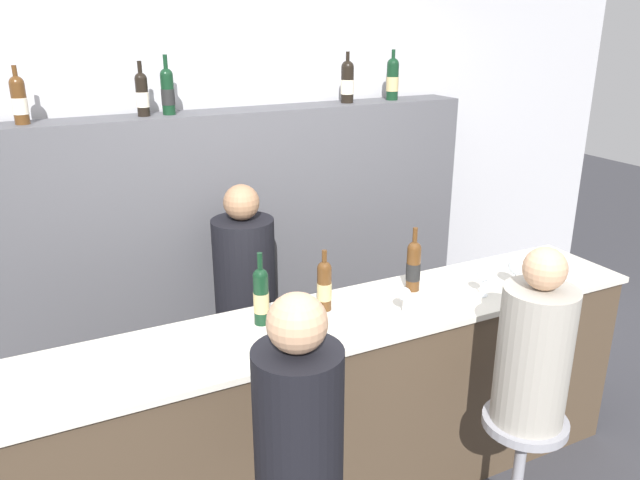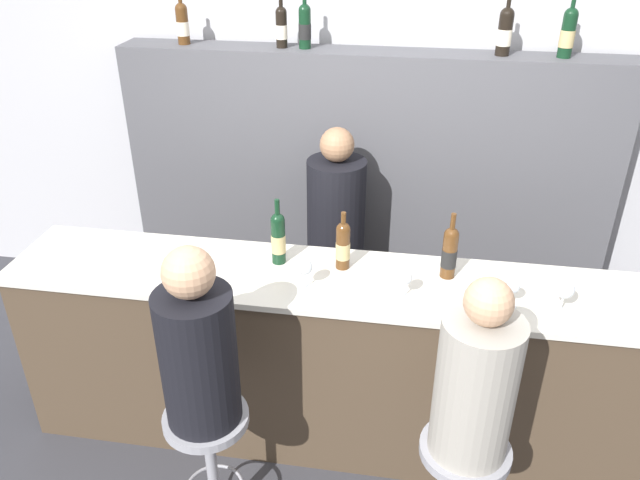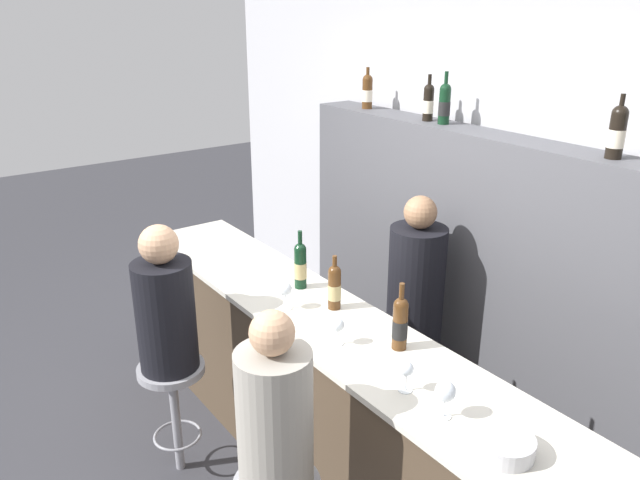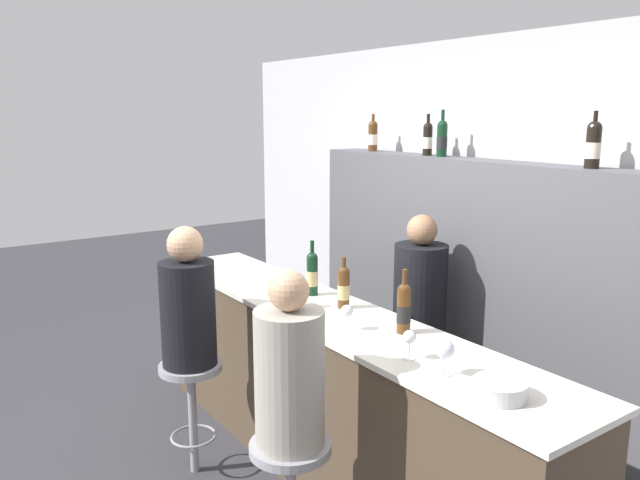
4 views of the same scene
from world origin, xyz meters
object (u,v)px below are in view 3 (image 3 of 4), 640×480
(guest_seated_left, at_px, (165,308))
(wine_bottle_counter_1, at_px, (334,286))
(wine_bottle_counter_0, at_px, (300,265))
(bartender, at_px, (414,317))
(wine_glass_3, at_px, (445,392))
(wine_bottle_backbar_0, at_px, (367,91))
(guest_seated_right, at_px, (275,413))
(wine_bottle_backbar_3, at_px, (617,132))
(wine_bottle_counter_2, at_px, (400,323))
(wine_bottle_backbar_2, at_px, (445,103))
(wine_glass_1, at_px, (338,326))
(metal_bowl, at_px, (505,446))
(wine_glass_0, at_px, (285,290))
(bar_stool_left, at_px, (173,390))
(wine_bottle_backbar_1, at_px, (428,102))
(wine_glass_2, at_px, (406,370))

(guest_seated_left, bearing_deg, wine_bottle_counter_1, 57.23)
(wine_bottle_counter_0, relative_size, bartender, 0.23)
(wine_bottle_counter_0, bearing_deg, wine_glass_3, -9.20)
(wine_bottle_backbar_0, relative_size, guest_seated_right, 0.37)
(wine_bottle_backbar_3, bearing_deg, wine_bottle_backbar_0, 180.00)
(wine_bottle_counter_2, bearing_deg, wine_glass_3, -23.55)
(wine_bottle_backbar_2, bearing_deg, wine_glass_1, -62.93)
(wine_bottle_counter_0, relative_size, wine_bottle_counter_1, 1.14)
(wine_bottle_counter_1, height_order, bartender, bartender)
(metal_bowl, bearing_deg, wine_glass_3, -175.99)
(wine_bottle_backbar_2, xyz_separation_m, guest_seated_right, (0.98, -1.88, -0.91))
(wine_glass_0, relative_size, guest_seated_left, 0.18)
(guest_seated_left, bearing_deg, wine_bottle_backbar_3, 57.01)
(wine_bottle_counter_1, distance_m, guest_seated_left, 0.89)
(wine_bottle_counter_1, xyz_separation_m, wine_glass_0, (-0.14, -0.21, -0.02))
(wine_bottle_counter_1, relative_size, guest_seated_right, 0.38)
(wine_glass_0, bearing_deg, guest_seated_left, -122.05)
(bar_stool_left, bearing_deg, bartender, 76.81)
(wine_glass_3, distance_m, bartender, 1.53)
(wine_bottle_counter_0, distance_m, wine_glass_0, 0.27)
(wine_glass_3, height_order, guest_seated_left, guest_seated_left)
(wine_bottle_backbar_1, bearing_deg, bartender, -46.31)
(guest_seated_right, bearing_deg, wine_glass_0, 144.36)
(wine_bottle_counter_0, height_order, wine_bottle_backbar_2, wine_bottle_backbar_2)
(wine_glass_1, bearing_deg, bartender, 114.92)
(guest_seated_left, xyz_separation_m, guest_seated_right, (1.07, -0.00, -0.01))
(wine_bottle_backbar_0, height_order, wine_bottle_backbar_1, wine_bottle_backbar_1)
(wine_bottle_backbar_3, relative_size, wine_glass_0, 2.12)
(wine_bottle_backbar_2, height_order, wine_glass_0, wine_bottle_backbar_2)
(wine_glass_1, bearing_deg, wine_glass_2, 0.00)
(wine_bottle_backbar_2, distance_m, wine_glass_2, 1.96)
(wine_bottle_backbar_3, distance_m, bartender, 1.59)
(wine_glass_0, distance_m, bar_stool_left, 0.85)
(wine_bottle_counter_1, xyz_separation_m, wine_glass_1, (0.31, -0.21, -0.03))
(wine_glass_0, bearing_deg, wine_bottle_backbar_2, 100.13)
(wine_bottle_counter_2, distance_m, bartender, 1.08)
(guest_seated_left, bearing_deg, wine_glass_1, 34.14)
(wine_glass_1, height_order, bartender, bartender)
(wine_bottle_backbar_1, xyz_separation_m, wine_glass_1, (0.83, -1.35, -0.81))
(wine_bottle_counter_0, xyz_separation_m, wine_glass_2, (1.08, -0.21, -0.04))
(wine_glass_1, distance_m, wine_glass_3, 0.68)
(wine_bottle_backbar_2, relative_size, wine_glass_1, 2.42)
(wine_bottle_counter_0, relative_size, metal_bowl, 1.59)
(metal_bowl, xyz_separation_m, guest_seated_right, (-0.66, -0.55, -0.02))
(wine_glass_2, xyz_separation_m, metal_bowl, (0.49, 0.02, -0.06))
(wine_bottle_counter_0, distance_m, wine_glass_1, 0.66)
(wine_bottle_backbar_1, height_order, wine_glass_3, wine_bottle_backbar_1)
(wine_bottle_counter_0, xyz_separation_m, bar_stool_left, (-0.16, -0.74, -0.61))
(wine_glass_3, xyz_separation_m, metal_bowl, (0.28, 0.02, -0.08))
(wine_glass_2, bearing_deg, wine_bottle_counter_1, 164.69)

